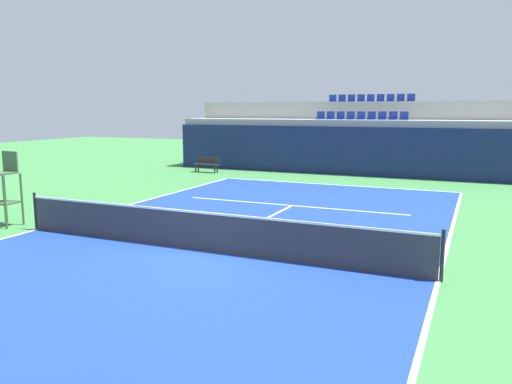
% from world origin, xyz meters
% --- Properties ---
extents(ground_plane, '(80.00, 80.00, 0.00)m').
position_xyz_m(ground_plane, '(0.00, 0.00, 0.00)').
color(ground_plane, '#387A3D').
extents(court_surface, '(11.00, 24.00, 0.01)m').
position_xyz_m(court_surface, '(0.00, 0.00, 0.01)').
color(court_surface, navy).
rests_on(court_surface, ground_plane).
extents(baseline_far, '(11.00, 0.10, 0.00)m').
position_xyz_m(baseline_far, '(0.00, 11.95, 0.01)').
color(baseline_far, white).
rests_on(baseline_far, court_surface).
extents(sideline_left, '(0.10, 24.00, 0.00)m').
position_xyz_m(sideline_left, '(-5.45, 0.00, 0.01)').
color(sideline_left, white).
rests_on(sideline_left, court_surface).
extents(sideline_right, '(0.10, 24.00, 0.00)m').
position_xyz_m(sideline_right, '(5.45, 0.00, 0.01)').
color(sideline_right, white).
rests_on(sideline_right, court_surface).
extents(service_line_far, '(8.26, 0.10, 0.00)m').
position_xyz_m(service_line_far, '(0.00, 6.40, 0.01)').
color(service_line_far, white).
rests_on(service_line_far, court_surface).
extents(centre_service_line, '(0.10, 6.40, 0.00)m').
position_xyz_m(centre_service_line, '(0.00, 3.20, 0.01)').
color(centre_service_line, white).
rests_on(centre_service_line, court_surface).
extents(back_wall, '(20.69, 0.30, 2.54)m').
position_xyz_m(back_wall, '(0.00, 15.73, 1.27)').
color(back_wall, navy).
rests_on(back_wall, ground_plane).
extents(stands_tier_lower, '(20.69, 2.40, 2.88)m').
position_xyz_m(stands_tier_lower, '(0.00, 17.08, 1.44)').
color(stands_tier_lower, '#9E9E99').
rests_on(stands_tier_lower, ground_plane).
extents(stands_tier_upper, '(20.69, 2.40, 3.87)m').
position_xyz_m(stands_tier_upper, '(0.00, 19.48, 1.93)').
color(stands_tier_upper, '#9E9E99').
rests_on(stands_tier_upper, ground_plane).
extents(seating_row_lower, '(4.99, 0.44, 0.44)m').
position_xyz_m(seating_row_lower, '(0.00, 17.17, 3.01)').
color(seating_row_lower, navy).
rests_on(seating_row_lower, stands_tier_lower).
extents(seating_row_upper, '(4.99, 0.44, 0.44)m').
position_xyz_m(seating_row_upper, '(0.00, 19.57, 3.99)').
color(seating_row_upper, navy).
rests_on(seating_row_upper, stands_tier_upper).
extents(tennis_net, '(11.08, 0.08, 1.07)m').
position_xyz_m(tennis_net, '(0.00, 0.00, 0.51)').
color(tennis_net, black).
rests_on(tennis_net, court_surface).
extents(umpire_chair, '(0.76, 0.66, 2.20)m').
position_xyz_m(umpire_chair, '(-6.70, 0.06, 1.19)').
color(umpire_chair, '#334C2D').
rests_on(umpire_chair, ground_plane).
extents(player_bench, '(1.50, 0.40, 0.85)m').
position_xyz_m(player_bench, '(-7.66, 13.75, 0.51)').
color(player_bench, '#232328').
rests_on(player_bench, ground_plane).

